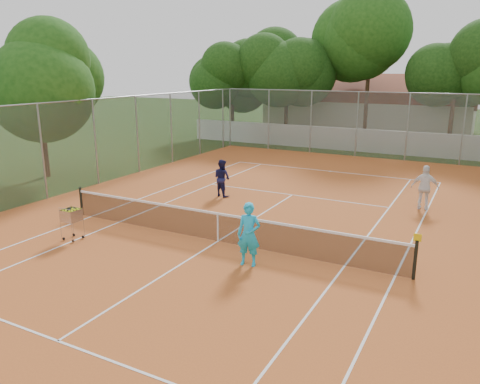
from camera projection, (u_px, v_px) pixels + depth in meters
The scene contains 12 objects.
ground at pixel (218, 242), 14.93m from camera, with size 120.00×120.00×0.00m, color #1A350E.
court_pad at pixel (218, 242), 14.93m from camera, with size 18.00×34.00×0.02m, color #B85923.
court_lines at pixel (218, 241), 14.93m from camera, with size 10.98×23.78×0.01m, color white.
tennis_net at pixel (218, 227), 14.80m from camera, with size 11.88×0.10×0.98m, color black.
perimeter_fence at pixel (217, 181), 14.42m from camera, with size 18.00×34.00×4.00m, color slate.
boundary_wall at pixel (363, 140), 30.98m from camera, with size 26.00×0.30×1.50m, color white.
clubhouse at pixel (369, 107), 40.06m from camera, with size 16.40×9.00×4.40m, color beige.
tropical_trees at pixel (378, 74), 32.46m from camera, with size 29.00×19.00×10.00m, color #12330C.
player_near at pixel (249, 234), 12.92m from camera, with size 0.66×0.43×1.80m, color #1BB4E7.
player_far_left at pixel (222, 178), 20.03m from camera, with size 0.78×0.61×1.60m, color #171846.
player_far_right at pixel (425, 188), 18.11m from camera, with size 1.03×0.43×1.75m, color white.
ball_hopper at pixel (72, 223), 14.94m from camera, with size 0.54×0.54×1.12m, color #B3B3BA.
Camera 1 is at (7.18, -12.07, 5.36)m, focal length 35.00 mm.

